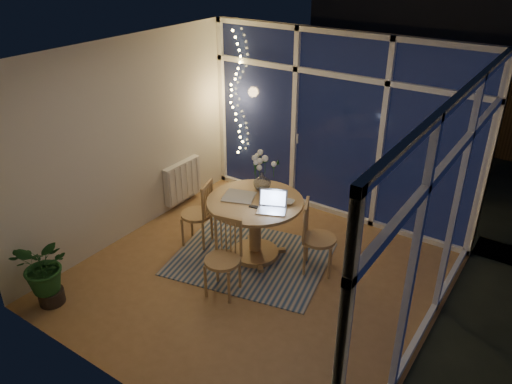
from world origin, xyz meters
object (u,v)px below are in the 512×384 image
potted_plant (46,274)px  chair_front (222,259)px  chair_left (196,213)px  flower_vase (262,182)px  chair_right (319,237)px  laptop (272,202)px  dining_table (255,229)px

potted_plant → chair_front: bearing=39.7°
chair_left → flower_vase: 0.96m
potted_plant → chair_left: bearing=73.3°
chair_front → potted_plant: (-1.47, -1.22, -0.08)m
chair_right → laptop: 0.73m
chair_left → chair_front: 1.11m
chair_front → laptop: size_ratio=2.78×
dining_table → potted_plant: bearing=-123.7°
dining_table → chair_front: chair_front is taller
dining_table → laptop: size_ratio=3.55×
flower_vase → laptop: bearing=-45.1°
chair_front → potted_plant: 1.91m
dining_table → chair_left: bearing=-167.2°
chair_right → potted_plant: bearing=112.5°
laptop → chair_left: bearing=159.7°
laptop → dining_table: bearing=136.1°
chair_right → chair_left: bearing=79.4°
laptop → flower_vase: bearing=111.0°
chair_left → chair_front: (0.91, -0.63, 0.00)m
laptop → flower_vase: laptop is taller
potted_plant → dining_table: bearing=56.3°
chair_right → dining_table: bearing=79.2°
dining_table → chair_front: (0.11, -0.81, 0.06)m
chair_right → laptop: size_ratio=2.82×
chair_right → potted_plant: chair_right is taller
dining_table → chair_right: bearing=12.4°
chair_left → potted_plant: bearing=-33.7°
dining_table → laptop: bearing=-20.0°
chair_front → flower_vase: bearing=89.3°
potted_plant → laptop: bearing=49.1°
dining_table → laptop: laptop is taller
chair_front → dining_table: bearing=86.8°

